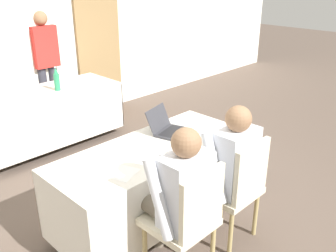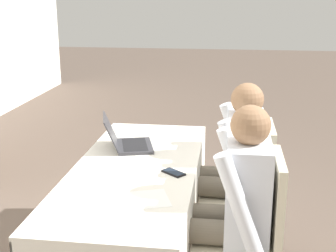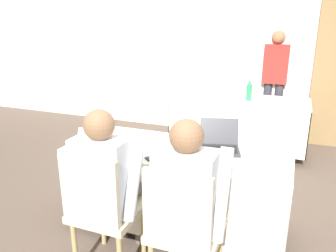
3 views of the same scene
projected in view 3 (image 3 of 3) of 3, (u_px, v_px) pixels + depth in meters
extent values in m
plane|color=brown|center=(176.00, 227.00, 2.83)|extent=(24.00, 24.00, 0.00)
cube|color=silver|center=(240.00, 47.00, 4.84)|extent=(12.00, 0.06, 2.70)
cube|color=white|center=(177.00, 150.00, 2.61)|extent=(1.77, 0.71, 0.02)
cube|color=white|center=(160.00, 206.00, 2.39)|extent=(1.77, 0.01, 0.59)
cube|color=white|center=(190.00, 168.00, 3.02)|extent=(1.77, 0.01, 0.59)
cube|color=white|center=(87.00, 168.00, 3.01)|extent=(0.01, 0.71, 0.59)
cube|color=white|center=(289.00, 206.00, 2.40)|extent=(0.01, 0.71, 0.59)
cylinder|color=#333333|center=(176.00, 222.00, 2.81)|extent=(0.06, 0.06, 0.11)
cube|color=white|center=(240.00, 99.00, 4.37)|extent=(1.77, 0.71, 0.02)
cube|color=white|center=(234.00, 129.00, 4.15)|extent=(1.77, 0.01, 0.59)
cube|color=white|center=(243.00, 115.00, 4.77)|extent=(1.77, 0.01, 0.59)
cube|color=white|center=(178.00, 115.00, 4.77)|extent=(0.01, 0.71, 0.59)
cube|color=white|center=(308.00, 128.00, 4.15)|extent=(0.01, 0.71, 0.59)
cylinder|color=#333333|center=(237.00, 145.00, 4.57)|extent=(0.06, 0.06, 0.11)
cube|color=#333338|center=(219.00, 150.00, 2.56)|extent=(0.36, 0.30, 0.02)
cube|color=black|center=(219.00, 149.00, 2.55)|extent=(0.30, 0.22, 0.00)
cube|color=#333338|center=(219.00, 131.00, 2.67)|extent=(0.32, 0.17, 0.20)
cube|color=black|center=(219.00, 131.00, 2.67)|extent=(0.29, 0.15, 0.17)
cube|color=black|center=(155.00, 158.00, 2.43)|extent=(0.14, 0.15, 0.01)
cube|color=#192333|center=(155.00, 157.00, 2.43)|extent=(0.12, 0.13, 0.00)
cube|color=white|center=(120.00, 146.00, 2.67)|extent=(0.30, 0.35, 0.00)
cylinder|color=#288456|center=(249.00, 93.00, 4.24)|extent=(0.07, 0.07, 0.20)
cone|color=#288456|center=(250.00, 82.00, 4.19)|extent=(0.06, 0.06, 0.08)
cylinder|color=silver|center=(250.00, 78.00, 4.18)|extent=(0.03, 0.03, 0.01)
cylinder|color=tan|center=(143.00, 230.00, 2.44)|extent=(0.04, 0.04, 0.42)
cylinder|color=tan|center=(103.00, 220.00, 2.56)|extent=(0.04, 0.04, 0.42)
cylinder|color=tan|center=(75.00, 248.00, 2.25)|extent=(0.04, 0.04, 0.42)
cube|color=beige|center=(109.00, 210.00, 2.27)|extent=(0.44, 0.44, 0.05)
cube|color=beige|center=(90.00, 191.00, 2.02)|extent=(0.40, 0.04, 0.45)
cylinder|color=tan|center=(219.00, 249.00, 2.24)|extent=(0.04, 0.04, 0.42)
cylinder|color=tan|center=(171.00, 237.00, 2.36)|extent=(0.04, 0.04, 0.42)
cube|color=beige|center=(187.00, 228.00, 2.07)|extent=(0.44, 0.44, 0.05)
cube|color=beige|center=(177.00, 210.00, 1.82)|extent=(0.40, 0.04, 0.45)
cylinder|color=#665B4C|center=(129.00, 192.00, 2.33)|extent=(0.13, 0.42, 0.13)
cylinder|color=#665B4C|center=(107.00, 188.00, 2.39)|extent=(0.13, 0.42, 0.13)
cylinder|color=#665B4C|center=(141.00, 216.00, 2.58)|extent=(0.10, 0.10, 0.47)
cylinder|color=#665B4C|center=(121.00, 211.00, 2.64)|extent=(0.10, 0.10, 0.47)
cube|color=silver|center=(102.00, 176.00, 2.14)|extent=(0.36, 0.22, 0.52)
cylinder|color=silver|center=(134.00, 178.00, 2.10)|extent=(0.08, 0.26, 0.54)
cylinder|color=silver|center=(79.00, 168.00, 2.25)|extent=(0.08, 0.26, 0.54)
sphere|color=#8C6647|center=(99.00, 125.00, 2.04)|extent=(0.20, 0.20, 0.20)
cylinder|color=#665B4C|center=(207.00, 208.00, 2.13)|extent=(0.13, 0.42, 0.13)
cylinder|color=#665B4C|center=(181.00, 203.00, 2.19)|extent=(0.13, 0.42, 0.13)
cylinder|color=#665B4C|center=(212.00, 232.00, 2.38)|extent=(0.10, 0.10, 0.47)
cylinder|color=#665B4C|center=(188.00, 227.00, 2.44)|extent=(0.10, 0.10, 0.47)
cube|color=silver|center=(186.00, 192.00, 1.94)|extent=(0.36, 0.22, 0.52)
cylinder|color=silver|center=(222.00, 194.00, 1.90)|extent=(0.08, 0.26, 0.54)
cylinder|color=silver|center=(156.00, 182.00, 2.05)|extent=(0.08, 0.26, 0.54)
sphere|color=#8C6647|center=(187.00, 136.00, 1.84)|extent=(0.20, 0.20, 0.20)
cylinder|color=#33333D|center=(266.00, 111.00, 4.93)|extent=(0.12, 0.12, 0.85)
cylinder|color=#33333D|center=(277.00, 112.00, 4.88)|extent=(0.12, 0.12, 0.85)
cube|color=red|center=(276.00, 64.00, 4.69)|extent=(0.34, 0.20, 0.55)
sphere|color=#8C6647|center=(279.00, 37.00, 4.58)|extent=(0.19, 0.19, 0.19)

